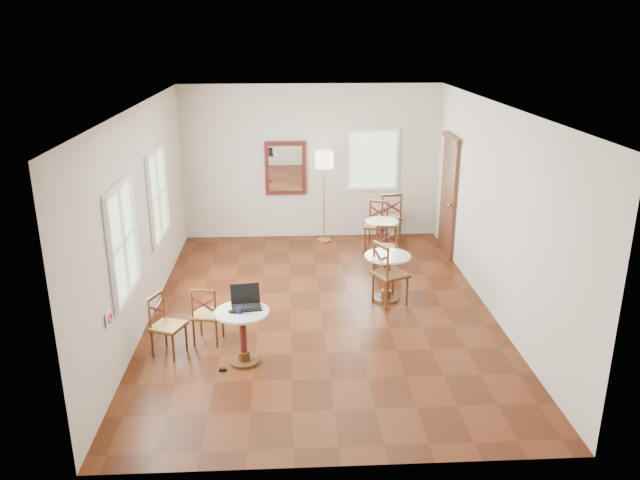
{
  "coord_description": "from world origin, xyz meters",
  "views": [
    {
      "loc": [
        -0.47,
        -8.43,
        4.0
      ],
      "look_at": [
        0.0,
        0.3,
        1.0
      ],
      "focal_mm": 34.92,
      "sensor_mm": 36.0,
      "label": 1
    }
  ],
  "objects_px": {
    "chair_mid_a": "(386,248)",
    "laptop": "(246,301)",
    "chair_back_a": "(389,216)",
    "chair_near_b": "(167,325)",
    "power_adapter": "(223,370)",
    "navy_mug": "(240,310)",
    "cafe_table_near": "(243,331)",
    "floor_lamp": "(324,166)",
    "chair_mid_b": "(389,273)",
    "cafe_table_mid": "(387,272)",
    "chair_near_a": "(207,314)",
    "mouse": "(232,312)",
    "water_glass": "(242,308)",
    "chair_back_b": "(376,225)",
    "cafe_table_back": "(382,234)"
  },
  "relations": [
    {
      "from": "chair_near_b",
      "to": "chair_mid_a",
      "type": "relative_size",
      "value": 0.93
    },
    {
      "from": "chair_near_b",
      "to": "navy_mug",
      "type": "height_order",
      "value": "chair_near_b"
    },
    {
      "from": "floor_lamp",
      "to": "chair_near_a",
      "type": "bearing_deg",
      "value": -113.84
    },
    {
      "from": "chair_mid_b",
      "to": "floor_lamp",
      "type": "distance_m",
      "value": 3.24
    },
    {
      "from": "chair_mid_b",
      "to": "navy_mug",
      "type": "height_order",
      "value": "chair_mid_b"
    },
    {
      "from": "mouse",
      "to": "water_glass",
      "type": "relative_size",
      "value": 1.2
    },
    {
      "from": "water_glass",
      "to": "cafe_table_mid",
      "type": "bearing_deg",
      "value": 40.91
    },
    {
      "from": "chair_back_b",
      "to": "water_glass",
      "type": "bearing_deg",
      "value": -95.96
    },
    {
      "from": "chair_back_b",
      "to": "mouse",
      "type": "distance_m",
      "value": 4.88
    },
    {
      "from": "chair_back_a",
      "to": "navy_mug",
      "type": "bearing_deg",
      "value": 56.75
    },
    {
      "from": "chair_near_a",
      "to": "chair_mid_a",
      "type": "bearing_deg",
      "value": -129.24
    },
    {
      "from": "cafe_table_near",
      "to": "mouse",
      "type": "bearing_deg",
      "value": -156.33
    },
    {
      "from": "cafe_table_near",
      "to": "chair_near_a",
      "type": "height_order",
      "value": "chair_near_a"
    },
    {
      "from": "chair_mid_b",
      "to": "chair_back_b",
      "type": "height_order",
      "value": "chair_mid_b"
    },
    {
      "from": "navy_mug",
      "to": "chair_near_b",
      "type": "bearing_deg",
      "value": 161.01
    },
    {
      "from": "cafe_table_mid",
      "to": "chair_mid_b",
      "type": "xyz_separation_m",
      "value": [
        0.01,
        -0.13,
        0.03
      ]
    },
    {
      "from": "chair_near_a",
      "to": "power_adapter",
      "type": "relative_size",
      "value": 9.32
    },
    {
      "from": "chair_near_b",
      "to": "water_glass",
      "type": "xyz_separation_m",
      "value": [
        0.98,
        -0.28,
        0.34
      ]
    },
    {
      "from": "cafe_table_back",
      "to": "chair_near_a",
      "type": "xyz_separation_m",
      "value": [
        -2.81,
        -3.26,
        0.01
      ]
    },
    {
      "from": "chair_near_b",
      "to": "chair_mid_a",
      "type": "distance_m",
      "value": 4.19
    },
    {
      "from": "chair_mid_a",
      "to": "power_adapter",
      "type": "bearing_deg",
      "value": 60.66
    },
    {
      "from": "mouse",
      "to": "cafe_table_back",
      "type": "bearing_deg",
      "value": 54.39
    },
    {
      "from": "chair_mid_b",
      "to": "navy_mug",
      "type": "distance_m",
      "value": 2.73
    },
    {
      "from": "chair_mid_a",
      "to": "laptop",
      "type": "xyz_separation_m",
      "value": [
        -2.21,
        -2.8,
        0.33
      ]
    },
    {
      "from": "cafe_table_near",
      "to": "cafe_table_mid",
      "type": "relative_size",
      "value": 0.97
    },
    {
      "from": "chair_mid_b",
      "to": "navy_mug",
      "type": "relative_size",
      "value": 9.42
    },
    {
      "from": "chair_mid_b",
      "to": "power_adapter",
      "type": "distance_m",
      "value": 3.02
    },
    {
      "from": "mouse",
      "to": "water_glass",
      "type": "height_order",
      "value": "water_glass"
    },
    {
      "from": "floor_lamp",
      "to": "navy_mug",
      "type": "bearing_deg",
      "value": -105.62
    },
    {
      "from": "chair_near_a",
      "to": "power_adapter",
      "type": "height_order",
      "value": "chair_near_a"
    },
    {
      "from": "chair_mid_b",
      "to": "floor_lamp",
      "type": "xyz_separation_m",
      "value": [
        -0.8,
        2.97,
        1.02
      ]
    },
    {
      "from": "cafe_table_near",
      "to": "cafe_table_back",
      "type": "distance_m",
      "value": 4.47
    },
    {
      "from": "chair_back_a",
      "to": "chair_near_b",
      "type": "bearing_deg",
      "value": 46.5
    },
    {
      "from": "chair_back_a",
      "to": "power_adapter",
      "type": "relative_size",
      "value": 11.09
    },
    {
      "from": "cafe_table_mid",
      "to": "mouse",
      "type": "relative_size",
      "value": 7.19
    },
    {
      "from": "power_adapter",
      "to": "navy_mug",
      "type": "bearing_deg",
      "value": 31.21
    },
    {
      "from": "floor_lamp",
      "to": "water_glass",
      "type": "relative_size",
      "value": 20.93
    },
    {
      "from": "cafe_table_mid",
      "to": "navy_mug",
      "type": "height_order",
      "value": "navy_mug"
    },
    {
      "from": "mouse",
      "to": "chair_mid_a",
      "type": "bearing_deg",
      "value": 48.0
    },
    {
      "from": "chair_near_b",
      "to": "floor_lamp",
      "type": "distance_m",
      "value": 5.04
    },
    {
      "from": "water_glass",
      "to": "chair_mid_b",
      "type": "bearing_deg",
      "value": 38.62
    },
    {
      "from": "chair_near_a",
      "to": "chair_back_b",
      "type": "xyz_separation_m",
      "value": [
        2.76,
        3.64,
        0.04
      ]
    },
    {
      "from": "laptop",
      "to": "power_adapter",
      "type": "bearing_deg",
      "value": -138.77
    },
    {
      "from": "cafe_table_near",
      "to": "power_adapter",
      "type": "xyz_separation_m",
      "value": [
        -0.25,
        -0.2,
        -0.42
      ]
    },
    {
      "from": "floor_lamp",
      "to": "chair_mid_a",
      "type": "bearing_deg",
      "value": -60.32
    },
    {
      "from": "chair_mid_a",
      "to": "chair_mid_b",
      "type": "bearing_deg",
      "value": 92.02
    },
    {
      "from": "chair_mid_a",
      "to": "power_adapter",
      "type": "xyz_separation_m",
      "value": [
        -2.5,
        -3.14,
        -0.42
      ]
    },
    {
      "from": "chair_back_a",
      "to": "cafe_table_near",
      "type": "bearing_deg",
      "value": 56.64
    },
    {
      "from": "cafe_table_mid",
      "to": "chair_near_a",
      "type": "bearing_deg",
      "value": -154.61
    },
    {
      "from": "laptop",
      "to": "navy_mug",
      "type": "relative_size",
      "value": 3.85
    }
  ]
}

